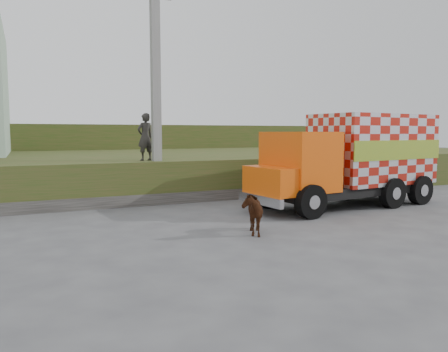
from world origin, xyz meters
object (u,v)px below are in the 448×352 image
cow (251,212)px  utility_pole (156,88)px  cargo_truck (353,159)px  pedestrian (145,137)px

cow → utility_pole: bearing=118.9°
utility_pole → cow: utility_pole is taller
cargo_truck → pedestrian: bearing=142.2°
utility_pole → pedestrian: bearing=127.1°
utility_pole → pedestrian: utility_pole is taller
cargo_truck → cow: 5.76m
utility_pole → cow: size_ratio=6.27×
utility_pole → cow: bearing=-82.3°
cargo_truck → cow: bearing=-162.3°
cargo_truck → pedestrian: size_ratio=4.23×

